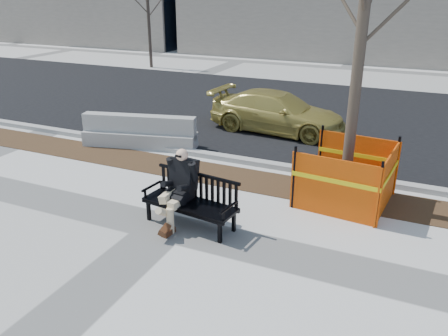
# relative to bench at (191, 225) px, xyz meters

# --- Properties ---
(ground) EXTENTS (120.00, 120.00, 0.00)m
(ground) POSITION_rel_bench_xyz_m (-0.39, -0.24, 0.00)
(ground) COLOR beige
(ground) RESTS_ON ground
(mulch_strip) EXTENTS (40.00, 1.20, 0.02)m
(mulch_strip) POSITION_rel_bench_xyz_m (-0.39, 2.36, 0.00)
(mulch_strip) COLOR #47301C
(mulch_strip) RESTS_ON ground
(asphalt_street) EXTENTS (60.00, 10.40, 0.01)m
(asphalt_street) POSITION_rel_bench_xyz_m (-0.39, 8.56, 0.00)
(asphalt_street) COLOR black
(asphalt_street) RESTS_ON ground
(curb) EXTENTS (60.00, 0.25, 0.12)m
(curb) POSITION_rel_bench_xyz_m (-0.39, 3.31, 0.06)
(curb) COLOR #9E9B93
(curb) RESTS_ON ground
(bench) EXTENTS (1.85, 0.86, 0.95)m
(bench) POSITION_rel_bench_xyz_m (0.00, 0.00, 0.00)
(bench) COLOR black
(bench) RESTS_ON ground
(seated_man) EXTENTS (0.72, 1.07, 1.40)m
(seated_man) POSITION_rel_bench_xyz_m (-0.24, 0.08, 0.00)
(seated_man) COLOR black
(seated_man) RESTS_ON ground
(tree_fence) EXTENTS (2.77, 2.77, 6.34)m
(tree_fence) POSITION_rel_bench_xyz_m (2.35, 2.17, 0.00)
(tree_fence) COLOR #FF5507
(tree_fence) RESTS_ON ground
(sedan) EXTENTS (4.19, 1.99, 1.18)m
(sedan) POSITION_rel_bench_xyz_m (-0.35, 6.13, 0.00)
(sedan) COLOR #A3923E
(sedan) RESTS_ON ground
(jersey_barrier_left) EXTENTS (3.14, 1.33, 0.88)m
(jersey_barrier_left) POSITION_rel_bench_xyz_m (-3.30, 3.30, 0.00)
(jersey_barrier_left) COLOR #9A9790
(jersey_barrier_left) RESTS_ON ground
(far_tree_left) EXTENTS (2.17, 2.17, 4.94)m
(far_tree_left) POSITION_rel_bench_xyz_m (-10.06, 14.42, 0.00)
(far_tree_left) COLOR #43362B
(far_tree_left) RESTS_ON ground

